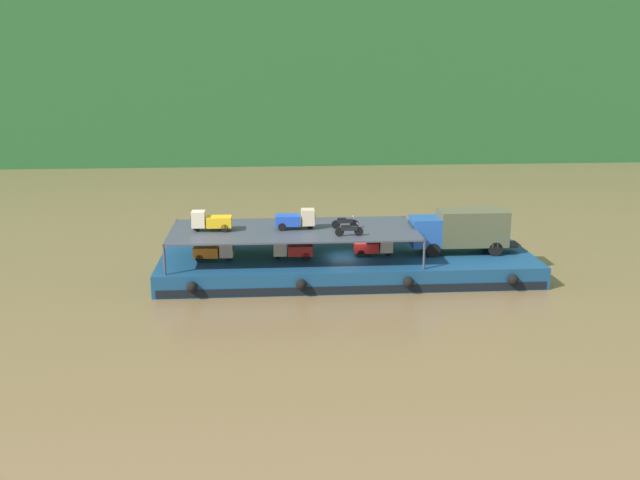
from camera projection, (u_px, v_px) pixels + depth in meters
ground_plane at (348, 276)px, 50.32m from camera, size 400.00×400.00×0.00m
cargo_barge at (348, 266)px, 50.10m from camera, size 26.21×8.64×1.50m
covered_lorry at (461, 230)px, 50.37m from camera, size 7.87×2.34×3.10m
cargo_rack at (294, 230)px, 49.18m from camera, size 17.01×7.26×2.00m
mini_truck_lower_stern at (214, 251)px, 48.73m from camera, size 2.79×1.29×1.38m
mini_truck_lower_aft at (292, 249)px, 49.14m from camera, size 2.78×1.27×1.38m
mini_truck_lower_mid at (374, 246)px, 49.93m from camera, size 2.78×1.27×1.38m
mini_truck_upper_stern at (211, 221)px, 48.63m from camera, size 2.75×1.22×1.38m
mini_truck_upper_mid at (296, 219)px, 49.14m from camera, size 2.74×1.20×1.38m
motorcycle_upper_port at (349, 230)px, 47.21m from camera, size 1.90×0.55×0.87m
motorcycle_upper_centre at (345, 222)px, 49.31m from camera, size 1.90×0.55×0.87m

